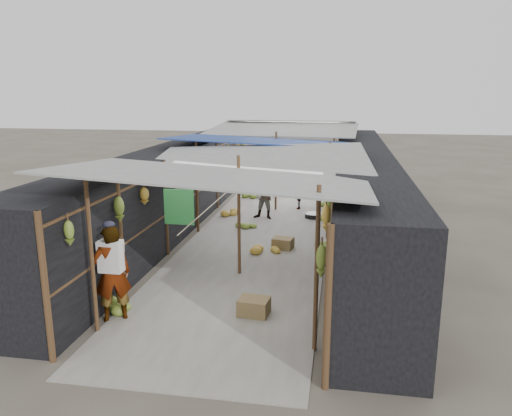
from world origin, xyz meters
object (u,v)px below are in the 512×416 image
Objects in this scene: black_basin at (313,216)px; shopper_blue at (265,195)px; vendor_elderly at (112,273)px; crate_near at (254,307)px; vendor_seated at (298,196)px.

shopper_blue is at bearing -167.21° from black_basin.
black_basin is 0.35× the size of shopper_blue.
vendor_elderly is at bearing -111.45° from black_basin.
shopper_blue is (1.53, 7.32, -0.09)m from vendor_elderly.
black_basin is at bearing 24.14° from shopper_blue.
shopper_blue is (-0.84, 6.74, 0.61)m from crate_near.
crate_near is at bearing -14.76° from vendor_seated.
vendor_elderly reaches higher than crate_near.
vendor_elderly is 7.47m from shopper_blue.
crate_near reaches higher than black_basin.
shopper_blue is at bearing -45.84° from vendor_seated.
vendor_seated is (-0.59, 1.12, 0.37)m from black_basin.
vendor_elderly is at bearing -160.27° from crate_near.
vendor_elderly is 1.11× the size of shopper_blue.
vendor_seated is at bearing 117.66° from black_basin.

